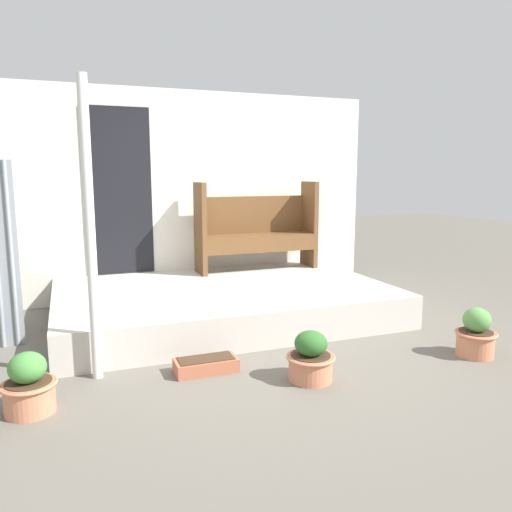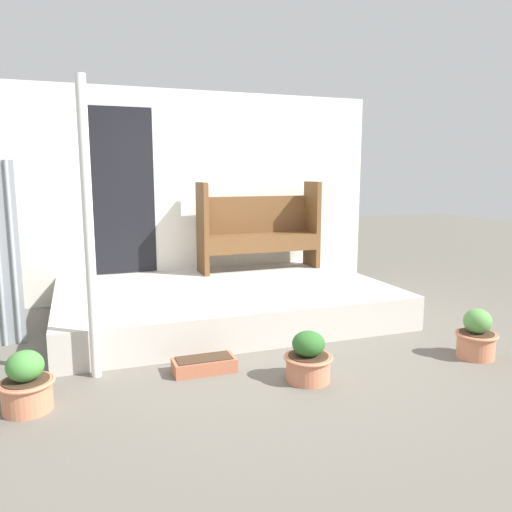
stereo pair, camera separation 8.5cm
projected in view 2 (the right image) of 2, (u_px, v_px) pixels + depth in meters
name	position (u px, v px, depth m)	size (l,w,h in m)	color
ground_plane	(269.00, 350.00, 4.51)	(24.00, 24.00, 0.00)	#666056
porch_slab	(225.00, 302.00, 5.51)	(3.53, 2.27, 0.35)	beige
house_wall	(195.00, 195.00, 6.40)	(4.73, 0.08, 2.60)	white
support_post	(89.00, 232.00, 3.75)	(0.08, 0.08, 2.29)	white
bench	(259.00, 227.00, 6.39)	(1.56, 0.42, 1.12)	brown
flower_pot_left	(26.00, 385.00, 3.34)	(0.37, 0.37, 0.42)	tan
flower_pot_middle	(308.00, 359.00, 3.83)	(0.38, 0.38, 0.39)	tan
flower_pot_right	(476.00, 336.00, 4.31)	(0.36, 0.36, 0.43)	tan
planter_box_rect	(204.00, 365.00, 4.02)	(0.50, 0.23, 0.12)	#B76647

